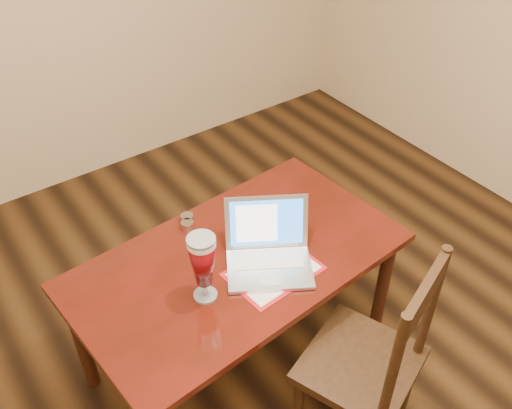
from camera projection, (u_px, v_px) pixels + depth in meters
room_shell at (334, 86)px, 1.45m from camera, size 4.51×5.01×2.71m
dining_table at (237, 270)px, 2.53m from camera, size 1.52×0.93×1.00m
dining_chair at (370, 363)px, 2.29m from camera, size 0.57×0.56×1.07m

